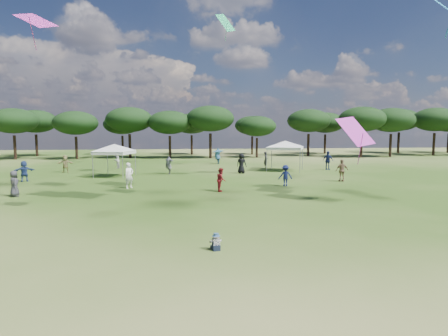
{
  "coord_description": "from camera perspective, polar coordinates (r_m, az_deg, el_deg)",
  "views": [
    {
      "loc": [
        -1.24,
        -9.97,
        4.07
      ],
      "look_at": [
        0.67,
        6.0,
        2.43
      ],
      "focal_mm": 30.0,
      "sensor_mm": 36.0,
      "label": 1
    }
  ],
  "objects": [
    {
      "name": "ground",
      "position": [
        10.84,
        0.27,
        -16.22
      ],
      "size": [
        140.0,
        140.0,
        0.0
      ],
      "primitive_type": "plane",
      "color": "#335118",
      "rests_on": "ground"
    },
    {
      "name": "tree_line",
      "position": [
        57.51,
        -3.23,
        7.17
      ],
      "size": [
        108.78,
        17.63,
        7.77
      ],
      "color": "black",
      "rests_on": "ground"
    },
    {
      "name": "tent_left",
      "position": [
        33.78,
        -16.38,
        3.3
      ],
      "size": [
        5.54,
        5.54,
        3.15
      ],
      "rotation": [
        0.0,
        0.0,
        -0.28
      ],
      "color": "gray",
      "rests_on": "ground"
    },
    {
      "name": "tent_right",
      "position": [
        37.7,
        9.33,
        3.92
      ],
      "size": [
        6.25,
        6.25,
        3.29
      ],
      "rotation": [
        0.0,
        0.0,
        -0.4
      ],
      "color": "gray",
      "rests_on": "ground"
    },
    {
      "name": "toddler",
      "position": [
        12.94,
        -1.25,
        -11.29
      ],
      "size": [
        0.42,
        0.45,
        0.59
      ],
      "rotation": [
        0.0,
        0.0,
        0.18
      ],
      "color": "black",
      "rests_on": "ground"
    },
    {
      "name": "festival_crowd",
      "position": [
        35.25,
        -5.39,
        0.6
      ],
      "size": [
        28.64,
        22.1,
        1.92
      ],
      "color": "navy",
      "rests_on": "ground"
    }
  ]
}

